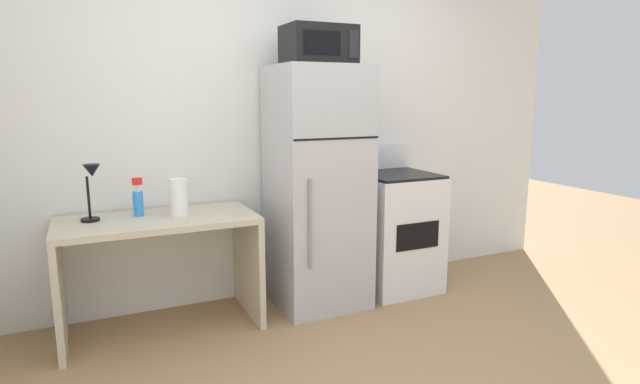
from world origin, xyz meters
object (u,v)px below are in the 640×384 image
at_px(desk_lamp, 91,183).
at_px(spray_bottle, 138,201).
at_px(desk, 159,251).
at_px(oven_range, 395,230).
at_px(paper_towel_roll, 179,197).
at_px(microwave, 318,45).
at_px(refrigerator, 317,188).

xyz_separation_m(desk_lamp, spray_bottle, (0.26, 0.03, -0.14)).
height_order(desk, oven_range, oven_range).
bearing_deg(desk, oven_range, 0.25).
height_order(desk_lamp, oven_range, desk_lamp).
bearing_deg(desk_lamp, paper_towel_roll, -7.80).
bearing_deg(desk_lamp, microwave, -3.41).
distance_m(desk, desk_lamp, 0.59).
distance_m(desk, paper_towel_roll, 0.37).
xyz_separation_m(paper_towel_roll, microwave, (0.97, -0.02, 0.98)).
height_order(desk_lamp, spray_bottle, desk_lamp).
xyz_separation_m(desk, oven_range, (1.79, 0.01, -0.06)).
xyz_separation_m(desk_lamp, oven_range, (2.16, -0.05, -0.52)).
bearing_deg(microwave, oven_range, 3.21).
height_order(paper_towel_roll, oven_range, oven_range).
height_order(spray_bottle, microwave, microwave).
height_order(desk, paper_towel_roll, paper_towel_roll).
bearing_deg(refrigerator, spray_bottle, 175.26).
xyz_separation_m(spray_bottle, microwave, (1.21, -0.12, 1.00)).
distance_m(paper_towel_roll, microwave, 1.38).
xyz_separation_m(desk, refrigerator, (1.11, -0.01, 0.33)).
bearing_deg(paper_towel_roll, refrigerator, 0.13).
height_order(paper_towel_roll, refrigerator, refrigerator).
xyz_separation_m(desk, microwave, (1.11, -0.03, 1.32)).
relative_size(desk_lamp, spray_bottle, 1.42).
distance_m(spray_bottle, microwave, 1.57).
bearing_deg(paper_towel_roll, oven_range, 0.66).
bearing_deg(refrigerator, paper_towel_roll, -179.87).
height_order(spray_bottle, oven_range, oven_range).
distance_m(desk_lamp, oven_range, 2.22).
relative_size(desk, refrigerator, 0.71).
distance_m(desk, oven_range, 1.79).
bearing_deg(microwave, refrigerator, 90.32).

